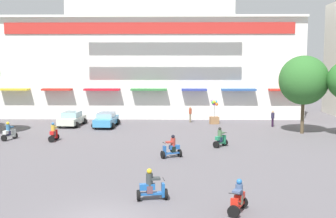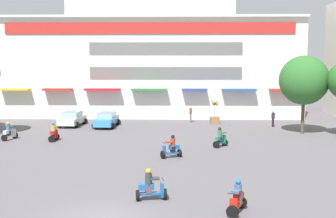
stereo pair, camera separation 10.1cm
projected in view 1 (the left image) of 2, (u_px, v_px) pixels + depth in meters
ground_plane at (134, 153)px, 30.54m from camera, size 128.00×128.00×0.00m
colonial_building at (152, 43)px, 52.95m from camera, size 34.06×18.10×20.48m
plaza_tree_1 at (304, 80)px, 37.92m from camera, size 4.34×4.33×6.93m
parked_car_0 at (72, 119)px, 42.79m from camera, size 2.58×4.22×1.42m
parked_car_1 at (106, 120)px, 42.13m from camera, size 2.44×4.41×1.42m
scooter_rider_0 at (151, 187)px, 20.16m from camera, size 1.50×0.77×1.53m
scooter_rider_1 at (54, 133)px, 34.80m from camera, size 0.59×1.32×1.56m
scooter_rider_2 at (9, 132)px, 35.31m from camera, size 0.94×1.56×1.52m
scooter_rider_3 at (220, 139)px, 32.48m from camera, size 1.23×1.34×1.53m
scooter_rider_4 at (172, 148)px, 28.89m from camera, size 1.47×1.04×1.57m
scooter_rider_5 at (238, 199)px, 18.53m from camera, size 1.07×1.52×1.47m
pedestrian_0 at (273, 117)px, 42.19m from camera, size 0.46×0.46×1.62m
pedestrian_1 at (190, 113)px, 45.14m from camera, size 0.43×0.43×1.67m
balloon_vendor_cart at (214, 113)px, 44.05m from camera, size 1.01×0.79×2.50m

